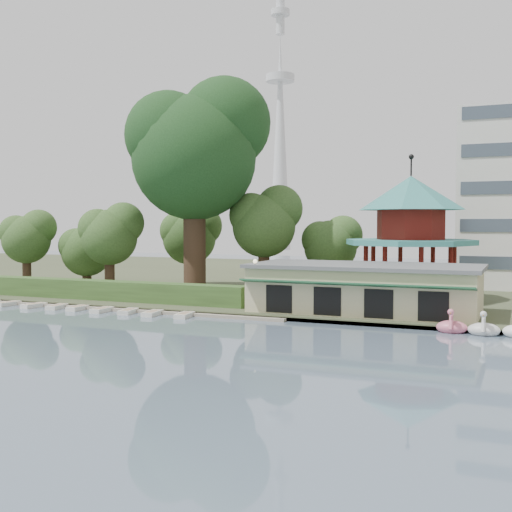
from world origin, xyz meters
The scene contains 12 objects.
ground_plane centered at (0.00, 0.00, 0.00)m, with size 220.00×220.00×0.00m, color slate.
shore centered at (0.00, 52.00, 0.20)m, with size 220.00×70.00×0.40m, color #424930.
embankment centered at (0.00, 17.30, 0.15)m, with size 220.00×0.60×0.30m, color gray.
dock centered at (-12.00, 17.20, 0.12)m, with size 34.00×1.60×0.24m, color gray.
boathouse centered at (10.00, 21.97, 2.37)m, with size 18.60×9.39×3.90m.
pavilion centered at (12.00, 32.00, 7.48)m, with size 12.40×12.40×13.50m.
broadcast_tower centered at (-42.00, 140.00, 33.98)m, with size 8.00×8.00×96.00m.
hedge centered at (-15.00, 20.50, 1.30)m, with size 30.00×2.00×1.80m, color #385826.
lamp_post centered at (1.50, 19.00, 3.34)m, with size 0.36×0.36×4.28m.
big_tree centered at (-8.83, 28.20, 15.40)m, with size 13.87×12.93×22.17m.
small_trees centered at (-13.12, 31.54, 6.40)m, with size 39.07×16.15×11.22m.
moored_rowboats centered at (-15.30, 15.81, 0.18)m, with size 24.70×2.71×0.36m.
Camera 1 is at (22.07, -29.69, 7.71)m, focal length 45.00 mm.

